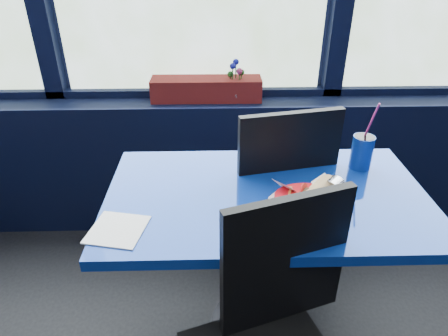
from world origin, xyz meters
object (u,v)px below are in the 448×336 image
near_table (264,231)px  planter_box (206,89)px  chair_near_front (274,332)px  flower_vase (236,88)px  ketchup_bottle (272,145)px  chair_near_back (286,188)px  soda_cup (362,151)px  food_basket (309,199)px

near_table → planter_box: size_ratio=1.99×
chair_near_front → flower_vase: 1.35m
flower_vase → ketchup_bottle: flower_vase is taller
chair_near_back → ketchup_bottle: (-0.10, -0.09, 0.27)m
near_table → soda_cup: bearing=24.7°
chair_near_front → soda_cup: size_ratio=3.26×
planter_box → flower_vase: (0.16, -0.02, 0.01)m
near_table → chair_near_back: size_ratio=1.20×
near_table → soda_cup: 0.52m
near_table → chair_near_back: chair_near_back is taller
planter_box → food_basket: 1.04m
planter_box → chair_near_back: bearing=-56.7°
chair_near_front → ketchup_bottle: size_ratio=4.60×
chair_near_back → food_basket: (0.00, -0.40, 0.21)m
chair_near_front → flower_vase: bearing=73.6°
planter_box → food_basket: size_ratio=1.93×
flower_vase → soda_cup: 0.83m
chair_near_back → flower_vase: flower_vase is taller
chair_near_back → planter_box: 0.74m
chair_near_back → ketchup_bottle: chair_near_back is taller
flower_vase → near_table: bearing=-85.1°
chair_near_back → food_basket: bearing=78.3°
flower_vase → soda_cup: size_ratio=0.77×
chair_near_front → ketchup_bottle: 0.73m
near_table → chair_near_front: chair_near_front is taller
chair_near_back → food_basket: 0.45m
near_table → chair_near_back: bearing=66.2°
planter_box → chair_near_front: bearing=-80.6°
near_table → food_basket: food_basket is taller
ketchup_bottle → soda_cup: soda_cup is taller
planter_box → food_basket: planter_box is taller
near_table → ketchup_bottle: 0.35m
near_table → flower_vase: size_ratio=5.30×
planter_box → ketchup_bottle: bearing=-67.1°
chair_near_back → soda_cup: size_ratio=3.40×
chair_near_back → soda_cup: (0.27, -0.12, 0.25)m
near_table → ketchup_bottle: size_ratio=5.75×
chair_near_front → food_basket: size_ratio=3.07×
near_table → chair_near_back: (0.14, 0.31, 0.01)m
food_basket → soda_cup: soda_cup is taller
food_basket → chair_near_back: bearing=65.9°
near_table → chair_near_front: bearing=-92.9°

